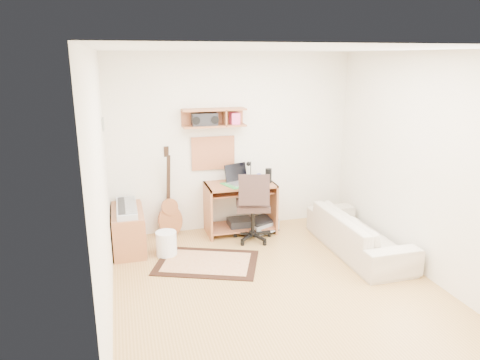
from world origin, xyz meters
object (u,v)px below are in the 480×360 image
object	(u,v)px
desk	(240,208)
printer	(261,225)
task_chair	(253,205)
sofa	(359,227)
cabinet	(128,230)

from	to	relation	value
desk	printer	xyz separation A→B (m)	(0.31, -0.03, -0.29)
desk	task_chair	distance (m)	0.37
desk	sofa	distance (m)	1.72
task_chair	cabinet	world-z (taller)	task_chair
desk	sofa	world-z (taller)	desk
cabinet	sofa	xyz separation A→B (m)	(2.96, -0.90, 0.08)
cabinet	printer	xyz separation A→B (m)	(1.93, 0.15, -0.19)
printer	sofa	size ratio (longest dim) A/B	0.25
desk	printer	bearing A→B (deg)	-5.41
task_chair	printer	distance (m)	0.56
desk	sofa	xyz separation A→B (m)	(1.34, -1.08, -0.02)
task_chair	sofa	bearing A→B (deg)	-17.80
task_chair	cabinet	size ratio (longest dim) A/B	1.14
cabinet	task_chair	bearing A→B (deg)	-5.00
task_chair	cabinet	xyz separation A→B (m)	(-1.71, 0.15, -0.24)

